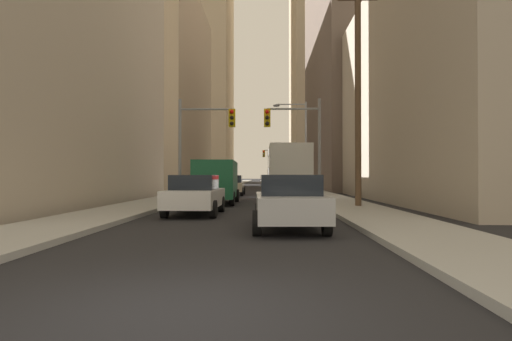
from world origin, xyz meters
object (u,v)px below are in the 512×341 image
Objects in this scene: sedan_beige at (231,185)px; traffic_signal_far_right at (276,159)px; traffic_signal_near_right at (296,132)px; traffic_signal_near_left at (204,133)px; sedan_white at (195,195)px; sedan_silver at (289,202)px; city_bus at (286,170)px; cargo_van_green at (217,180)px.

traffic_signal_far_right reaches higher than sedan_beige.
traffic_signal_near_right is at bearing -89.69° from traffic_signal_far_right.
traffic_signal_near_left reaches higher than sedan_beige.
traffic_signal_near_left is 5.37m from traffic_signal_near_right.
sedan_silver is at bearing -52.40° from sedan_white.
city_bus is 1.92× the size of traffic_signal_near_right.
traffic_signal_near_left reaches higher than sedan_white.
traffic_signal_near_right is at bearing -0.00° from traffic_signal_near_left.
cargo_van_green is at bearing -117.81° from city_bus.
sedan_beige is at bearing 150.99° from city_bus.
cargo_van_green is at bearing 89.36° from sedan_white.
sedan_silver is at bearing -90.88° from traffic_signal_far_right.
city_bus is 7.66m from traffic_signal_near_left.
sedan_silver is 0.71× the size of traffic_signal_near_left.
sedan_beige is (0.05, 16.34, 0.00)m from sedan_white.
traffic_signal_near_left and traffic_signal_far_right have the same top height.
traffic_signal_near_left is at bearing -133.59° from city_bus.
sedan_white is 10.33m from traffic_signal_near_right.
traffic_signal_far_right is (4.12, 43.26, 2.76)m from cargo_van_green.
sedan_white is (-3.36, 4.36, 0.00)m from sedan_silver.
sedan_white is at bearing 127.60° from sedan_silver.
sedan_white is 49.97m from traffic_signal_far_right.
traffic_signal_far_right is at bearing 82.91° from sedan_beige.
sedan_beige is 33.75m from traffic_signal_far_right.
sedan_white is 0.70× the size of traffic_signal_far_right.
city_bus is 4.80m from sedan_beige.
traffic_signal_near_left is at bearing -97.56° from sedan_beige.
cargo_van_green is 1.24× the size of sedan_silver.
traffic_signal_near_right is 1.00× the size of traffic_signal_far_right.
city_bus reaches higher than sedan_silver.
traffic_signal_far_right is at bearing 89.12° from sedan_silver.
sedan_white is 9.38m from traffic_signal_near_left.
sedan_white is at bearing -90.16° from sedan_beige.
traffic_signal_near_right is 40.93m from traffic_signal_far_right.
traffic_signal_near_left is (-5.08, -5.34, 2.09)m from city_bus.
traffic_signal_near_right is at bearing -60.09° from sedan_beige.
sedan_silver and sedan_white have the same top height.
traffic_signal_far_right is (0.83, 54.04, 3.27)m from sedan_silver.
city_bus is 18.50m from sedan_silver.
traffic_signal_near_left is at bearing 180.00° from traffic_signal_near_right.
traffic_signal_near_left is 1.00× the size of traffic_signal_far_right.
sedan_beige is at bearing 89.84° from sedan_white.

